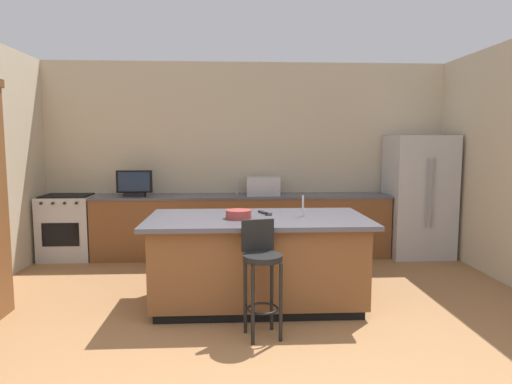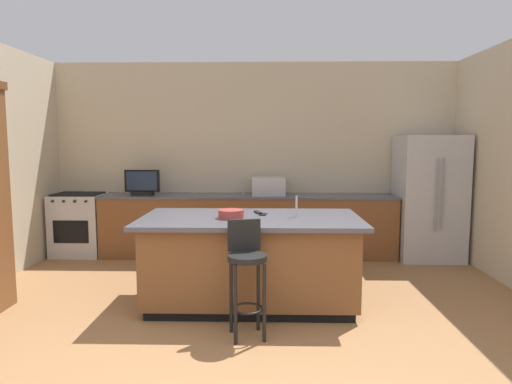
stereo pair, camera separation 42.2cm
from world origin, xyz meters
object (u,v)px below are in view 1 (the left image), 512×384
Objects in this scene: refrigerator at (418,196)px; range_oven at (68,227)px; kitchen_island at (257,260)px; microwave at (263,186)px; fruit_bowl at (239,214)px; tv_monitor at (134,184)px; tv_remote at (263,212)px; cell_phone at (269,214)px; bar_stool_center at (262,267)px.

refrigerator is 1.91× the size of range_oven.
kitchen_island is 1.26× the size of refrigerator.
microwave is 1.86× the size of fruit_bowl.
tv_monitor reaches higher than tv_remote.
microwave is (0.19, 2.02, 0.57)m from kitchen_island.
tv_monitor reaches higher than kitchen_island.
refrigerator is at bearing 16.30° from tv_remote.
kitchen_island is at bearing -123.40° from cell_phone.
fruit_bowl is 0.39m from cell_phone.
tv_monitor is 0.50× the size of bar_stool_center.
microwave is (-2.30, 0.08, 0.15)m from refrigerator.
bar_stool_center is at bearing -46.78° from range_oven.
tv_remote is at bearing -145.06° from refrigerator.
kitchen_island is at bearing -124.52° from tv_remote.
fruit_bowl is (1.46, -2.04, -0.12)m from tv_monitor.
bar_stool_center reaches higher than fruit_bowl.
refrigerator is 2.97m from cell_phone.
kitchen_island is 0.53m from tv_remote.
fruit_bowl is (2.44, -2.09, 0.50)m from range_oven.
bar_stool_center is at bearing -90.56° from kitchen_island.
range_oven is 0.92× the size of bar_stool_center.
kitchen_island is 2.64m from tv_monitor.
tv_monitor is (-1.66, 1.97, 0.61)m from kitchen_island.
range_oven is at bearing 177.03° from tv_monitor.
refrigerator is 4.16m from tv_monitor.
range_oven is 5.47× the size of tv_remote.
cell_phone is 0.12m from tv_remote.
microwave is at bearing 84.52° from kitchen_island.
fruit_bowl is 1.52× the size of tv_remote.
microwave reaches higher than bar_stool_center.
refrigerator reaches higher than tv_monitor.
tv_monitor reaches higher than range_oven.
refrigerator is 6.90× the size of fruit_bowl.
fruit_bowl is at bearing -137.76° from cell_phone.
microwave is 1.78m from tv_remote.
kitchen_island is 8.70× the size of fruit_bowl.
cell_phone is (-2.37, -1.79, 0.04)m from refrigerator.
fruit_bowl reaches higher than tv_remote.
cell_phone is (0.13, 0.15, 0.46)m from kitchen_island.
microwave is at bearing 0.02° from range_oven.
bar_stool_center is at bearing -58.99° from tv_monitor.
refrigerator is at bearing -0.85° from range_oven.
tv_remote is (-0.06, 0.10, 0.01)m from cell_phone.
cell_phone is 0.88× the size of tv_remote.
range_oven reaches higher than cell_phone.
refrigerator is 11.86× the size of cell_phone.
kitchen_island is at bearing 76.41° from bar_stool_center.
tv_remote is at bearing -93.97° from microwave.
refrigerator is (2.49, 1.94, 0.42)m from kitchen_island.
refrigerator is 3.71× the size of microwave.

